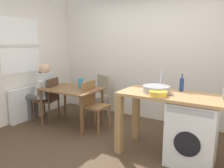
# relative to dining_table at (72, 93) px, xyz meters

# --- Properties ---
(ground_plane) EXTENTS (5.46, 5.46, 0.00)m
(ground_plane) POSITION_rel_dining_table_xyz_m (1.02, -0.58, -0.64)
(ground_plane) COLOR #4C3826
(wall_back) EXTENTS (4.60, 0.10, 2.70)m
(wall_back) POSITION_rel_dining_table_xyz_m (1.02, 1.17, 0.71)
(wall_back) COLOR silver
(wall_back) RESTS_ON ground_plane
(wall_window_side) EXTENTS (0.12, 3.80, 2.70)m
(wall_window_side) POSITION_rel_dining_table_xyz_m (-1.13, -0.57, 0.71)
(wall_window_side) COLOR silver
(wall_window_side) RESTS_ON ground_plane
(radiator) EXTENTS (0.10, 0.80, 0.70)m
(radiator) POSITION_rel_dining_table_xyz_m (-1.00, -0.28, -0.29)
(radiator) COLOR white
(radiator) RESTS_ON ground_plane
(dining_table) EXTENTS (1.10, 0.76, 0.74)m
(dining_table) POSITION_rel_dining_table_xyz_m (0.00, 0.00, 0.00)
(dining_table) COLOR brown
(dining_table) RESTS_ON ground_plane
(chair_person_seat) EXTENTS (0.49, 0.49, 0.90)m
(chair_person_seat) POSITION_rel_dining_table_xyz_m (-0.55, -0.08, -0.14)
(chair_person_seat) COLOR #4C3323
(chair_person_seat) RESTS_ON ground_plane
(chair_opposite) EXTENTS (0.41, 0.41, 0.90)m
(chair_opposite) POSITION_rel_dining_table_xyz_m (0.48, 0.05, -0.14)
(chair_opposite) COLOR olive
(chair_opposite) RESTS_ON ground_plane
(chair_spare_by_wall) EXTENTS (0.51, 0.51, 0.90)m
(chair_spare_by_wall) POSITION_rel_dining_table_xyz_m (0.12, 0.77, -0.14)
(chair_spare_by_wall) COLOR gray
(chair_spare_by_wall) RESTS_ON ground_plane
(seated_person) EXTENTS (0.55, 0.54, 1.20)m
(seated_person) POSITION_rel_dining_table_xyz_m (-0.70, -0.12, 0.03)
(seated_person) COLOR #595651
(seated_person) RESTS_ON ground_plane
(kitchen_counter) EXTENTS (1.50, 0.68, 0.92)m
(kitchen_counter) POSITION_rel_dining_table_xyz_m (1.83, -0.20, 0.12)
(kitchen_counter) COLOR tan
(kitchen_counter) RESTS_ON ground_plane
(washing_machine) EXTENTS (0.60, 0.61, 0.86)m
(washing_machine) POSITION_rel_dining_table_xyz_m (2.30, -0.21, -0.21)
(washing_machine) COLOR white
(washing_machine) RESTS_ON ground_plane
(sink_basin) EXTENTS (0.38, 0.38, 0.09)m
(sink_basin) POSITION_rel_dining_table_xyz_m (1.78, -0.20, 0.32)
(sink_basin) COLOR #9EA0A5
(sink_basin) RESTS_ON kitchen_counter
(tap) EXTENTS (0.02, 0.02, 0.28)m
(tap) POSITION_rel_dining_table_xyz_m (1.78, -0.02, 0.42)
(tap) COLOR #B2B2B7
(tap) RESTS_ON kitchen_counter
(bottle_tall_green) EXTENTS (0.06, 0.06, 0.25)m
(bottle_tall_green) POSITION_rel_dining_table_xyz_m (2.07, 0.04, 0.39)
(bottle_tall_green) COLOR navy
(bottle_tall_green) RESTS_ON kitchen_counter
(mixing_bowl) EXTENTS (0.24, 0.24, 0.07)m
(mixing_bowl) POSITION_rel_dining_table_xyz_m (1.88, -0.40, 0.31)
(mixing_bowl) COLOR gold
(mixing_bowl) RESTS_ON kitchen_counter
(vase) EXTENTS (0.09, 0.09, 0.20)m
(vase) POSITION_rel_dining_table_xyz_m (0.15, 0.10, 0.19)
(vase) COLOR teal
(vase) RESTS_ON dining_table
(scissors) EXTENTS (0.15, 0.06, 0.01)m
(scissors) POSITION_rel_dining_table_xyz_m (1.99, -0.30, 0.28)
(scissors) COLOR #B2B2B7
(scissors) RESTS_ON kitchen_counter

